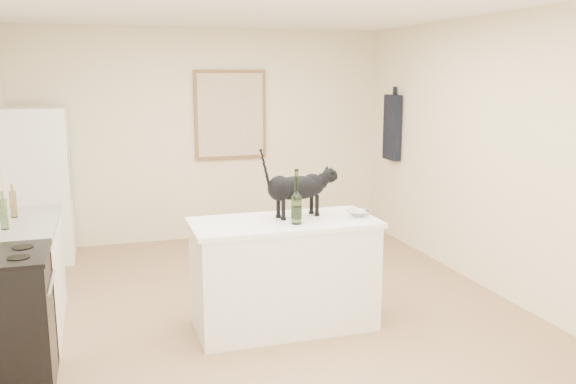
# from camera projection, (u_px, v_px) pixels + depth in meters

# --- Properties ---
(floor) EXTENTS (5.50, 5.50, 0.00)m
(floor) POSITION_uv_depth(u_px,v_px,m) (266.00, 318.00, 5.20)
(floor) COLOR #916B4D
(floor) RESTS_ON ground
(ceiling) EXTENTS (5.50, 5.50, 0.00)m
(ceiling) POSITION_uv_depth(u_px,v_px,m) (264.00, 2.00, 4.70)
(ceiling) COLOR white
(ceiling) RESTS_ON ground
(wall_back) EXTENTS (4.50, 0.00, 4.50)m
(wall_back) POSITION_uv_depth(u_px,v_px,m) (207.00, 136.00, 7.53)
(wall_back) COLOR beige
(wall_back) RESTS_ON ground
(wall_front) EXTENTS (4.50, 0.00, 4.50)m
(wall_front) POSITION_uv_depth(u_px,v_px,m) (450.00, 271.00, 2.38)
(wall_front) COLOR beige
(wall_front) RESTS_ON ground
(wall_right) EXTENTS (0.00, 5.50, 5.50)m
(wall_right) POSITION_uv_depth(u_px,v_px,m) (499.00, 157.00, 5.61)
(wall_right) COLOR beige
(wall_right) RESTS_ON ground
(island_base) EXTENTS (1.44, 0.67, 0.86)m
(island_base) POSITION_uv_depth(u_px,v_px,m) (284.00, 276.00, 4.96)
(island_base) COLOR white
(island_base) RESTS_ON floor
(island_top) EXTENTS (1.50, 0.70, 0.04)m
(island_top) POSITION_uv_depth(u_px,v_px,m) (284.00, 223.00, 4.88)
(island_top) COLOR white
(island_top) RESTS_ON island_base
(left_cabinets) EXTENTS (0.60, 1.40, 0.86)m
(left_cabinets) POSITION_uv_depth(u_px,v_px,m) (20.00, 282.00, 4.83)
(left_cabinets) COLOR white
(left_cabinets) RESTS_ON floor
(left_countertop) EXTENTS (0.62, 1.44, 0.04)m
(left_countertop) POSITION_uv_depth(u_px,v_px,m) (15.00, 227.00, 4.74)
(left_countertop) COLOR gray
(left_countertop) RESTS_ON left_cabinets
(stove) EXTENTS (0.60, 0.60, 0.90)m
(stove) POSITION_uv_depth(u_px,v_px,m) (4.00, 323.00, 3.98)
(stove) COLOR black
(stove) RESTS_ON floor
(fridge) EXTENTS (0.68, 0.68, 1.70)m
(fridge) POSITION_uv_depth(u_px,v_px,m) (38.00, 185.00, 6.67)
(fridge) COLOR white
(fridge) RESTS_ON floor
(artwork_frame) EXTENTS (0.90, 0.03, 1.10)m
(artwork_frame) POSITION_uv_depth(u_px,v_px,m) (231.00, 115.00, 7.54)
(artwork_frame) COLOR brown
(artwork_frame) RESTS_ON wall_back
(artwork_canvas) EXTENTS (0.82, 0.00, 1.02)m
(artwork_canvas) POSITION_uv_depth(u_px,v_px,m) (231.00, 115.00, 7.52)
(artwork_canvas) COLOR beige
(artwork_canvas) RESTS_ON wall_back
(hanging_garment) EXTENTS (0.08, 0.34, 0.80)m
(hanging_garment) POSITION_uv_depth(u_px,v_px,m) (392.00, 128.00, 7.50)
(hanging_garment) COLOR black
(hanging_garment) RESTS_ON wall_right
(black_cat) EXTENTS (0.64, 0.29, 0.43)m
(black_cat) POSITION_uv_depth(u_px,v_px,m) (297.00, 191.00, 4.95)
(black_cat) COLOR black
(black_cat) RESTS_ON island_top
(wine_bottle) EXTENTS (0.11, 0.11, 0.38)m
(wine_bottle) POSITION_uv_depth(u_px,v_px,m) (297.00, 200.00, 4.72)
(wine_bottle) COLOR #2B5120
(wine_bottle) RESTS_ON island_top
(glass_bowl) EXTENTS (0.23, 0.23, 0.05)m
(glass_bowl) POSITION_uv_depth(u_px,v_px,m) (359.00, 214.00, 5.00)
(glass_bowl) COLOR white
(glass_bowl) RESTS_ON island_top
(fridge_paper) EXTENTS (0.06, 0.14, 0.19)m
(fridge_paper) POSITION_uv_depth(u_px,v_px,m) (69.00, 154.00, 6.69)
(fridge_paper) COLOR silver
(fridge_paper) RESTS_ON fridge
(counter_bottle_cluster) EXTENTS (0.08, 0.46, 0.23)m
(counter_bottle_cluster) POSITION_uv_depth(u_px,v_px,m) (8.00, 210.00, 4.74)
(counter_bottle_cluster) COLOR brown
(counter_bottle_cluster) RESTS_ON left_countertop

